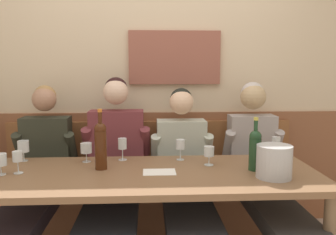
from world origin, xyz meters
name	(u,v)px	position (x,y,z in m)	size (l,w,h in m)	color
room_wall_back	(150,68)	(0.00, 1.09, 1.40)	(6.80, 0.12, 2.80)	beige
wood_wainscot_panel	(151,168)	(0.00, 1.04, 0.51)	(6.80, 0.03, 1.01)	brown
wall_bench	(151,201)	(0.00, 0.83, 0.28)	(2.47, 0.42, 0.94)	brown
dining_table	(151,184)	(0.00, 0.14, 0.66)	(2.17, 0.84, 0.74)	brown
person_right_seat	(33,180)	(-0.85, 0.44, 0.60)	(0.49, 1.26, 1.27)	#29373B
person_left_seat	(113,176)	(-0.28, 0.45, 0.63)	(0.54, 1.27, 1.33)	#37353B
person_center_right_seat	(185,177)	(0.25, 0.45, 0.60)	(0.50, 1.27, 1.24)	#242C41
person_center_left_seat	(264,173)	(0.85, 0.46, 0.63)	(0.48, 1.27, 1.29)	#2D3135
ice_bucket	(274,162)	(0.75, -0.01, 0.84)	(0.21, 0.21, 0.20)	#B6B8BC
wine_bottle_clear_water	(101,144)	(-0.33, 0.23, 0.91)	(0.08, 0.08, 0.40)	#46210E
wine_bottle_green_tall	(255,148)	(0.68, 0.15, 0.88)	(0.08, 0.08, 0.35)	#1E3F23
wine_glass_left_end	(18,158)	(-0.85, 0.17, 0.84)	(0.06, 0.06, 0.14)	silver
wine_glass_center_rear	(180,145)	(0.21, 0.44, 0.85)	(0.06, 0.06, 0.15)	silver
wine_glass_mid_right	(23,147)	(-0.92, 0.48, 0.84)	(0.08, 0.08, 0.15)	silver
wine_glass_center_front	(86,149)	(-0.46, 0.42, 0.83)	(0.08, 0.08, 0.14)	silver
wine_glass_near_bucket	(209,152)	(0.40, 0.29, 0.83)	(0.07, 0.07, 0.13)	silver
wine_glass_mid_left	(0,160)	(-0.94, 0.14, 0.83)	(0.08, 0.08, 0.14)	silver
wine_glass_by_bottle	(276,144)	(0.93, 0.47, 0.85)	(0.07, 0.07, 0.16)	silver
wine_glass_right_end	(122,144)	(-0.21, 0.46, 0.85)	(0.06, 0.06, 0.16)	silver
tasting_sheet_left_guest	(159,172)	(0.05, 0.14, 0.74)	(0.21, 0.15, 0.00)	white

